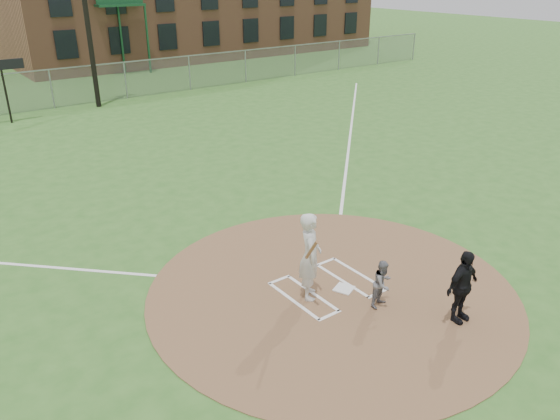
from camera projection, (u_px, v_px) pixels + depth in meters
ground at (332, 290)px, 12.52m from camera, size 140.00×140.00×0.00m
dirt_circle at (332, 290)px, 12.51m from camera, size 8.40×8.40×0.02m
home_plate at (344, 289)px, 12.51m from camera, size 0.54×0.54×0.03m
foul_line_first at (350, 136)px, 24.01m from camera, size 17.04×17.04×0.01m
catcher at (383, 284)px, 11.72m from camera, size 0.59×0.50×1.08m
umpire at (462, 287)px, 11.12m from camera, size 0.95×0.42×1.61m
batters_boxes at (327, 286)px, 12.62m from camera, size 2.08×1.88×0.01m
batter_at_plate at (310, 256)px, 11.87m from camera, size 0.84×1.14×2.02m
outfield_fence at (52, 89)px, 28.28m from camera, size 56.08×0.08×2.03m
scoreboard_sign at (2, 72)px, 25.05m from camera, size 2.00×0.10×2.93m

